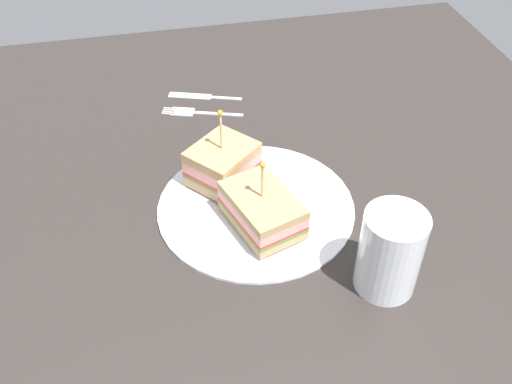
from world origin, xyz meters
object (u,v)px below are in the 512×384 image
object	(u,v)px
sandwich_half_front	(223,164)
knife	(201,96)
fork	(193,112)
plate	(256,206)
drink_glass	(389,256)
sandwich_half_back	(264,209)

from	to	relation	value
sandwich_half_front	knife	xyz separation A→B (cm)	(0.23, 22.07, -3.25)
fork	knife	distance (cm)	4.74
plate	drink_glass	bearing A→B (deg)	-52.94
plate	fork	size ratio (longest dim) A/B	2.02
sandwich_half_back	sandwich_half_front	bearing A→B (deg)	110.81
sandwich_half_back	knife	distance (cm)	31.64
plate	sandwich_half_back	world-z (taller)	sandwich_half_back
sandwich_half_front	knife	bearing A→B (deg)	89.40
sandwich_half_front	sandwich_half_back	bearing A→B (deg)	-69.19
drink_glass	knife	xyz separation A→B (cm)	(-14.52, 43.05, -4.39)
sandwich_half_back	plate	bearing A→B (deg)	94.34
sandwich_half_back	fork	world-z (taller)	sandwich_half_back
fork	sandwich_half_back	bearing A→B (deg)	-78.96
plate	knife	distance (cm)	27.99
drink_glass	fork	xyz separation A→B (cm)	(-16.50, 38.73, -4.39)
fork	knife	size ratio (longest dim) A/B	1.05
plate	sandwich_half_back	xyz separation A→B (cm)	(0.27, -3.51, 2.61)
sandwich_half_back	drink_glass	xyz separation A→B (cm)	(11.23, -11.71, 1.55)
plate	fork	world-z (taller)	plate
knife	fork	bearing A→B (deg)	-114.62
sandwich_half_front	fork	bearing A→B (deg)	95.62
plate	fork	bearing A→B (deg)	102.02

